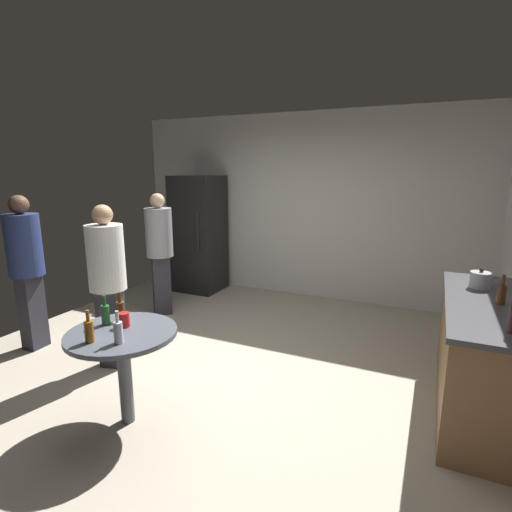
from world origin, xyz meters
name	(u,v)px	position (x,y,z in m)	size (l,w,h in m)	color
ground_plane	(213,374)	(0.00, 0.00, -0.05)	(5.20, 5.20, 0.10)	#B2A893
wall_back	(301,207)	(0.00, 2.63, 1.35)	(5.32, 0.06, 2.70)	silver
refrigerator	(199,234)	(-1.54, 2.20, 0.90)	(0.70, 0.68, 1.80)	black
kitchen_counter	(484,356)	(2.28, 0.36, 0.45)	(0.64, 1.75, 0.90)	olive
kettle	(481,280)	(2.23, 0.75, 0.97)	(0.24, 0.17, 0.18)	#B2B2B7
beer_bottle_on_counter	(502,294)	(2.34, 0.33, 0.98)	(0.06, 0.06, 0.23)	#593314
foreground_table	(123,345)	(-0.18, -0.96, 0.63)	(0.80, 0.80, 0.73)	#4C515B
beer_bottle_amber	(89,331)	(-0.24, -1.19, 0.82)	(0.06, 0.06, 0.23)	#8C5919
beer_bottle_brown	(121,310)	(-0.34, -0.79, 0.82)	(0.06, 0.06, 0.23)	#593314
beer_bottle_green	(105,314)	(-0.38, -0.90, 0.82)	(0.06, 0.06, 0.23)	#26662D
beer_bottle_clear	(118,331)	(-0.05, -1.11, 0.82)	(0.06, 0.06, 0.23)	silver
plastic_cup_red	(124,320)	(-0.22, -0.88, 0.79)	(0.08, 0.08, 0.11)	red
person_in_navy_shirt	(26,261)	(-2.00, -0.37, 0.96)	(0.36, 0.36, 1.64)	#2D2D38
person_in_gray_shirt	(160,245)	(-1.38, 1.03, 0.93)	(0.48, 0.48, 1.60)	#2D2D38
person_in_white_shirt	(107,275)	(-0.93, -0.32, 0.92)	(0.42, 0.42, 1.58)	#2D2D38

